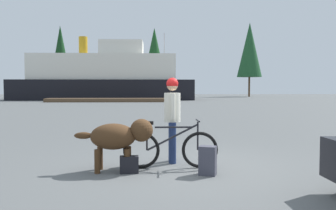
# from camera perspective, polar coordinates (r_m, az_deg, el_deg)

# --- Properties ---
(ground_plane) EXTENTS (160.00, 160.00, 0.00)m
(ground_plane) POSITION_cam_1_polar(r_m,az_deg,el_deg) (6.36, 3.32, -10.52)
(ground_plane) COLOR #595B5B
(bicycle) EXTENTS (1.74, 0.44, 0.89)m
(bicycle) POSITION_cam_1_polar(r_m,az_deg,el_deg) (6.30, 0.31, -7.21)
(bicycle) COLOR black
(bicycle) RESTS_ON ground_plane
(person_cyclist) EXTENTS (0.32, 0.53, 1.67)m
(person_cyclist) POSITION_cam_1_polar(r_m,az_deg,el_deg) (6.73, 0.72, -1.15)
(person_cyclist) COLOR navy
(person_cyclist) RESTS_ON ground_plane
(dog) EXTENTS (1.38, 0.54, 0.93)m
(dog) POSITION_cam_1_polar(r_m,az_deg,el_deg) (6.11, -8.11, -5.19)
(dog) COLOR #472D19
(dog) RESTS_ON ground_plane
(backpack) EXTENTS (0.33, 0.28, 0.49)m
(backpack) POSITION_cam_1_polar(r_m,az_deg,el_deg) (5.89, 6.61, -9.16)
(backpack) COLOR #3F3F4C
(backpack) RESTS_ON ground_plane
(handbag_pannier) EXTENTS (0.33, 0.20, 0.29)m
(handbag_pannier) POSITION_cam_1_polar(r_m,az_deg,el_deg) (6.04, -6.47, -9.81)
(handbag_pannier) COLOR black
(handbag_pannier) RESTS_ON ground_plane
(dock_pier) EXTENTS (12.74, 2.07, 0.40)m
(dock_pier) POSITION_cam_1_polar(r_m,az_deg,el_deg) (37.54, -10.25, 0.81)
(dock_pier) COLOR brown
(dock_pier) RESTS_ON ground_plane
(ferry_boat) EXTENTS (22.74, 7.46, 8.13)m
(ferry_boat) POSITION_cam_1_polar(r_m,az_deg,el_deg) (45.48, -10.35, 4.43)
(ferry_boat) COLOR black
(ferry_boat) RESTS_ON ground_plane
(sailboat_moored) EXTENTS (6.80, 1.90, 9.54)m
(sailboat_moored) POSITION_cam_1_polar(r_m,az_deg,el_deg) (50.46, -0.61, 1.72)
(sailboat_moored) COLOR silver
(sailboat_moored) RESTS_ON ground_plane
(pine_tree_far_left) EXTENTS (3.19, 3.19, 11.53)m
(pine_tree_far_left) POSITION_cam_1_polar(r_m,az_deg,el_deg) (58.07, -17.45, 8.26)
(pine_tree_far_left) COLOR #4C331E
(pine_tree_far_left) RESTS_ON ground_plane
(pine_tree_center) EXTENTS (3.65, 3.65, 11.62)m
(pine_tree_center) POSITION_cam_1_polar(r_m,az_deg,el_deg) (58.18, -2.28, 8.62)
(pine_tree_center) COLOR #4C331E
(pine_tree_center) RESTS_ON ground_plane
(pine_tree_far_right) EXTENTS (4.29, 4.29, 12.94)m
(pine_tree_far_right) POSITION_cam_1_polar(r_m,az_deg,el_deg) (62.27, 13.42, 8.91)
(pine_tree_far_right) COLOR #4C331E
(pine_tree_far_right) RESTS_ON ground_plane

